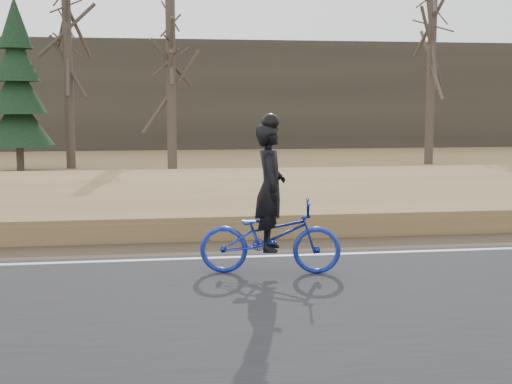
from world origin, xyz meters
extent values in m
plane|color=olive|center=(0.00, 0.00, 0.00)|extent=(120.00, 120.00, 0.00)
cube|color=black|center=(0.00, -2.50, 0.03)|extent=(120.00, 6.00, 0.06)
cube|color=silver|center=(0.00, 0.20, 0.07)|extent=(120.00, 0.12, 0.01)
cube|color=#473A2B|center=(0.00, 1.20, 0.02)|extent=(120.00, 1.60, 0.04)
cube|color=olive|center=(0.00, 4.20, 0.22)|extent=(120.00, 5.00, 0.44)
cube|color=slate|center=(0.00, 8.00, 0.23)|extent=(120.00, 3.00, 0.45)
cube|color=black|center=(0.00, 8.00, 0.52)|extent=(120.00, 2.40, 0.14)
cube|color=brown|center=(0.00, 7.28, 0.67)|extent=(120.00, 0.07, 0.15)
cube|color=brown|center=(0.00, 8.72, 0.67)|extent=(120.00, 0.07, 0.15)
cube|color=#383328|center=(0.00, 30.00, 3.00)|extent=(120.00, 4.00, 6.00)
imported|color=navy|center=(-1.45, -0.93, 0.61)|extent=(2.19, 1.09, 1.10)
imported|color=black|center=(-1.45, -0.93, 1.35)|extent=(0.56, 0.75, 1.87)
sphere|color=black|center=(-1.45, -0.93, 2.30)|extent=(0.26, 0.26, 0.26)
cylinder|color=#463C33|center=(-6.30, 17.69, 3.80)|extent=(0.36, 0.36, 7.60)
cylinder|color=#463C33|center=(-2.40, 14.97, 3.26)|extent=(0.36, 0.36, 6.53)
cylinder|color=#463C33|center=(8.47, 17.50, 4.65)|extent=(0.36, 0.36, 9.29)
cylinder|color=#463C33|center=(-8.02, 16.46, 0.65)|extent=(0.28, 0.28, 1.30)
cone|color=#15301B|center=(-8.02, 16.46, 1.93)|extent=(2.60, 2.60, 1.90)
cone|color=#15301B|center=(-8.02, 16.46, 3.12)|extent=(2.15, 2.15, 1.90)
cone|color=#15301B|center=(-8.02, 16.46, 4.31)|extent=(1.70, 1.70, 1.90)
cone|color=#15301B|center=(-8.02, 16.46, 5.51)|extent=(1.25, 1.25, 1.90)
camera|label=1|loc=(-3.19, -11.19, 2.59)|focal=50.00mm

